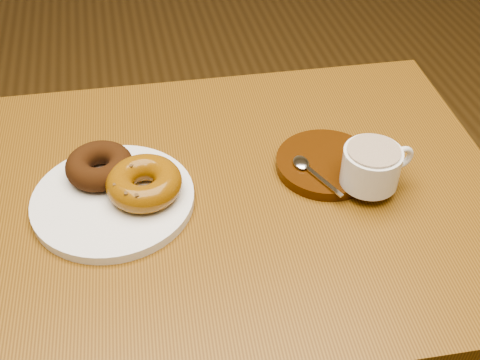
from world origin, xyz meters
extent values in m
cube|color=brown|center=(-0.04, 0.22, 0.77)|extent=(0.87, 0.67, 0.03)
cylinder|color=#482D14|center=(-0.41, 0.51, 0.38)|extent=(0.05, 0.05, 0.76)
cylinder|color=#482D14|center=(0.35, 0.48, 0.38)|extent=(0.05, 0.05, 0.76)
cylinder|color=white|center=(-0.21, 0.23, 0.80)|extent=(0.31, 0.31, 0.01)
torus|color=#381C0B|center=(-0.22, 0.28, 0.82)|extent=(0.13, 0.13, 0.04)
torus|color=#82510E|center=(-0.16, 0.23, 0.82)|extent=(0.14, 0.14, 0.04)
cube|color=#4E361A|center=(-0.13, 0.23, 0.84)|extent=(0.01, 0.00, 0.00)
cube|color=#4E361A|center=(-0.13, 0.25, 0.84)|extent=(0.01, 0.01, 0.00)
cube|color=#4E361A|center=(-0.15, 0.26, 0.84)|extent=(0.01, 0.01, 0.00)
cube|color=#4E361A|center=(-0.17, 0.26, 0.84)|extent=(0.01, 0.01, 0.00)
cube|color=#4E361A|center=(-0.18, 0.26, 0.84)|extent=(0.01, 0.01, 0.00)
cube|color=#4E361A|center=(-0.20, 0.24, 0.84)|extent=(0.01, 0.01, 0.00)
cube|color=#4E361A|center=(-0.20, 0.22, 0.84)|extent=(0.01, 0.01, 0.00)
cube|color=#4E361A|center=(-0.18, 0.20, 0.84)|extent=(0.01, 0.01, 0.00)
cube|color=#4E361A|center=(-0.17, 0.19, 0.84)|extent=(0.01, 0.01, 0.00)
cube|color=#4E361A|center=(-0.15, 0.20, 0.84)|extent=(0.01, 0.01, 0.00)
cube|color=#4E361A|center=(-0.13, 0.21, 0.84)|extent=(0.01, 0.01, 0.00)
cylinder|color=#3B1D08|center=(0.12, 0.24, 0.80)|extent=(0.19, 0.19, 0.02)
cylinder|color=white|center=(0.16, 0.18, 0.83)|extent=(0.09, 0.09, 0.06)
cylinder|color=brown|center=(0.16, 0.18, 0.86)|extent=(0.08, 0.08, 0.00)
torus|color=white|center=(0.21, 0.19, 0.84)|extent=(0.04, 0.02, 0.04)
ellipsoid|color=silver|center=(0.08, 0.24, 0.81)|extent=(0.02, 0.03, 0.01)
cube|color=silver|center=(0.10, 0.20, 0.81)|extent=(0.04, 0.08, 0.00)
camera|label=1|loc=(-0.16, -0.42, 1.41)|focal=45.00mm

